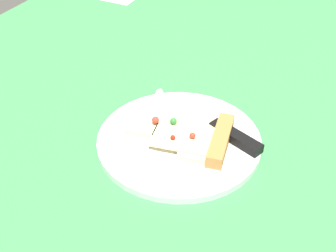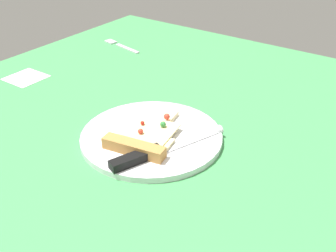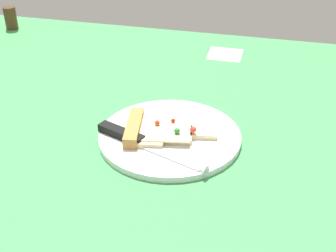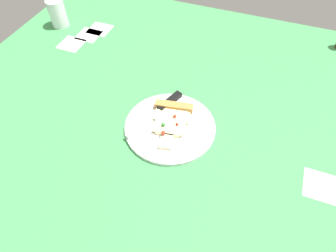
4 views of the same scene
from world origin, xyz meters
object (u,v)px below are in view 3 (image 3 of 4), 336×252
(plate, at_px, (170,136))
(pizza_slice, at_px, (157,130))
(knife, at_px, (140,142))
(pepper_shaker, at_px, (11,18))

(plate, relative_size, pizza_slice, 1.50)
(pizza_slice, distance_m, knife, 0.05)
(pizza_slice, relative_size, pepper_shaker, 2.73)
(pepper_shaker, bearing_deg, pizza_slice, 140.62)
(pepper_shaker, bearing_deg, plate, 142.05)
(plate, relative_size, knife, 1.19)
(pizza_slice, xyz_separation_m, pepper_shaker, (0.60, -0.49, 0.01))
(pizza_slice, bearing_deg, pepper_shaker, -139.48)
(plate, bearing_deg, pepper_shaker, -37.95)
(plate, height_order, pizza_slice, pizza_slice)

